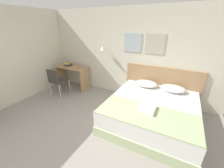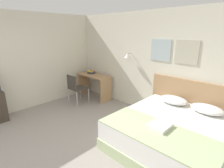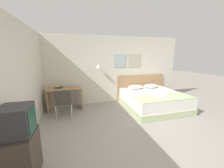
# 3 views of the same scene
# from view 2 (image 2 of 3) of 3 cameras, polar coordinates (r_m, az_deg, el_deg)

# --- Properties ---
(ground_plane) EXTENTS (24.00, 24.00, 0.00)m
(ground_plane) POSITION_cam_2_polar(r_m,az_deg,el_deg) (3.44, -19.22, -22.67)
(ground_plane) COLOR gray
(wall_back) EXTENTS (5.83, 0.31, 2.65)m
(wall_back) POSITION_cam_2_polar(r_m,az_deg,el_deg) (4.74, 11.80, 6.66)
(wall_back) COLOR beige
(wall_back) RESTS_ON ground_plane
(bed) EXTENTS (1.96, 2.03, 0.58)m
(bed) POSITION_cam_2_polar(r_m,az_deg,el_deg) (3.61, 18.83, -15.07)
(bed) COLOR #B2C693
(bed) RESTS_ON ground_plane
(headboard) EXTENTS (2.08, 0.06, 1.10)m
(headboard) POSITION_cam_2_polar(r_m,az_deg,el_deg) (4.38, 25.12, -6.12)
(headboard) COLOR #A87F56
(headboard) RESTS_ON ground_plane
(pillow_left) EXTENTS (0.62, 0.44, 0.15)m
(pillow_left) POSITION_cam_2_polar(r_m,az_deg,el_deg) (4.19, 19.42, -4.93)
(pillow_left) COLOR white
(pillow_left) RESTS_ON bed
(pillow_right) EXTENTS (0.62, 0.44, 0.15)m
(pillow_right) POSITION_cam_2_polar(r_m,az_deg,el_deg) (3.99, 28.60, -7.22)
(pillow_right) COLOR white
(pillow_right) RESTS_ON bed
(throw_blanket) EXTENTS (1.90, 0.81, 0.02)m
(throw_blanket) POSITION_cam_2_polar(r_m,az_deg,el_deg) (2.99, 14.34, -14.93)
(throw_blanket) COLOR #B2C693
(throw_blanket) RESTS_ON bed
(folded_towel_near_foot) EXTENTS (0.31, 0.36, 0.06)m
(folded_towel_near_foot) POSITION_cam_2_polar(r_m,az_deg,el_deg) (3.09, 15.33, -13.01)
(folded_towel_near_foot) COLOR white
(folded_towel_near_foot) RESTS_ON throw_blanket
(desk) EXTENTS (1.16, 0.52, 0.78)m
(desk) POSITION_cam_2_polar(r_m,az_deg,el_deg) (5.79, -5.84, 0.72)
(desk) COLOR #A87F56
(desk) RESTS_ON ground_plane
(desk_chair) EXTENTS (0.48, 0.48, 0.90)m
(desk_chair) POSITION_cam_2_polar(r_m,az_deg,el_deg) (5.38, -11.90, -0.86)
(desk_chair) COLOR #3D3833
(desk_chair) RESTS_ON ground_plane
(fruit_bowl) EXTENTS (0.28, 0.28, 0.11)m
(fruit_bowl) POSITION_cam_2_polar(r_m,az_deg,el_deg) (5.91, -6.82, 3.85)
(fruit_bowl) COLOR #333842
(fruit_bowl) RESTS_ON desk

